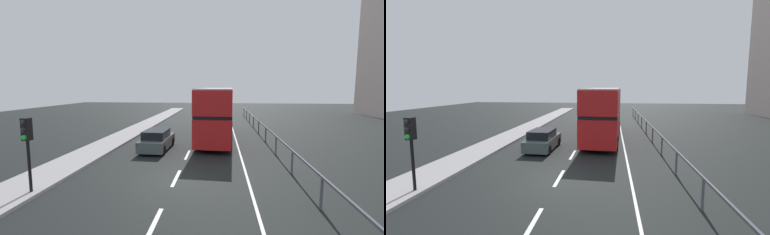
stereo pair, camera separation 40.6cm
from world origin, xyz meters
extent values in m
cube|color=black|center=(0.00, 0.00, -0.05)|extent=(74.20, 120.00, 0.10)
cube|color=gray|center=(-6.39, 0.00, 0.07)|extent=(2.45, 80.00, 0.14)
cube|color=silver|center=(0.00, -4.17, 0.00)|extent=(0.16, 2.30, 0.01)
cube|color=silver|center=(0.00, 0.17, 0.00)|extent=(0.16, 2.30, 0.01)
cube|color=silver|center=(0.00, 4.51, 0.00)|extent=(0.16, 2.30, 0.01)
cube|color=silver|center=(0.00, 8.84, 0.00)|extent=(0.16, 2.30, 0.01)
cube|color=silver|center=(0.00, 13.18, 0.00)|extent=(0.16, 2.30, 0.01)
cube|color=silver|center=(0.00, 17.52, 0.00)|extent=(0.16, 2.30, 0.01)
cube|color=silver|center=(0.00, 21.86, 0.00)|extent=(0.16, 2.30, 0.01)
cube|color=silver|center=(0.00, 26.20, 0.00)|extent=(0.16, 2.30, 0.01)
cube|color=silver|center=(0.00, 30.54, 0.00)|extent=(0.16, 2.30, 0.01)
cube|color=silver|center=(3.42, 9.00, 0.00)|extent=(0.12, 46.00, 0.01)
cube|color=#4E4F58|center=(5.71, 9.00, 1.19)|extent=(0.08, 42.00, 0.08)
cylinder|color=#4E4F58|center=(5.71, -2.45, 0.60)|extent=(0.10, 0.10, 1.19)
cylinder|color=#4E4F58|center=(5.71, 1.36, 0.60)|extent=(0.10, 0.10, 1.19)
cylinder|color=#4E4F58|center=(5.71, 5.18, 0.60)|extent=(0.10, 0.10, 1.19)
cylinder|color=#4E4F58|center=(5.71, 9.00, 0.60)|extent=(0.10, 0.10, 1.19)
cylinder|color=#4E4F58|center=(5.71, 12.82, 0.60)|extent=(0.10, 0.10, 1.19)
cylinder|color=#4E4F58|center=(5.71, 16.64, 0.60)|extent=(0.10, 0.10, 1.19)
cylinder|color=#4E4F58|center=(5.71, 20.45, 0.60)|extent=(0.10, 0.10, 1.19)
cylinder|color=#4E4F58|center=(5.71, 24.27, 0.60)|extent=(0.10, 0.10, 1.19)
cylinder|color=#4E4F58|center=(5.71, 28.09, 0.60)|extent=(0.10, 0.10, 1.19)
cube|color=#AE1616|center=(1.81, 9.80, 1.32)|extent=(3.05, 10.92, 1.94)
cube|color=black|center=(1.81, 9.80, 2.41)|extent=(3.05, 10.49, 0.24)
cube|color=#AE1616|center=(1.81, 9.80, 3.35)|extent=(3.05, 10.92, 1.66)
cube|color=silver|center=(1.81, 9.80, 4.23)|extent=(2.99, 10.70, 0.10)
cube|color=black|center=(2.06, 15.18, 1.41)|extent=(2.29, 0.15, 1.36)
cube|color=yellow|center=(2.06, 15.18, 3.77)|extent=(1.53, 0.11, 0.28)
cylinder|color=black|center=(0.83, 13.86, 0.50)|extent=(0.33, 1.01, 1.00)
cylinder|color=black|center=(3.17, 13.75, 0.50)|extent=(0.33, 1.01, 1.00)
cylinder|color=black|center=(0.46, 6.05, 0.50)|extent=(0.33, 1.01, 1.00)
cylinder|color=black|center=(2.80, 5.94, 0.50)|extent=(0.33, 1.01, 1.00)
cube|color=#404E4E|center=(-2.28, 5.65, 0.54)|extent=(1.82, 4.07, 0.72)
cube|color=black|center=(-2.29, 5.45, 1.17)|extent=(1.57, 2.26, 0.54)
cube|color=red|center=(-3.09, 3.69, 0.72)|extent=(0.16, 0.06, 0.12)
cube|color=red|center=(-1.59, 3.65, 0.72)|extent=(0.16, 0.06, 0.12)
cylinder|color=black|center=(-3.01, 6.99, 0.32)|extent=(0.22, 0.65, 0.64)
cylinder|color=black|center=(-1.47, 6.94, 0.32)|extent=(0.22, 0.65, 0.64)
cylinder|color=black|center=(-3.09, 4.36, 0.32)|extent=(0.22, 0.65, 0.64)
cylinder|color=black|center=(-1.55, 4.32, 0.32)|extent=(0.22, 0.65, 0.64)
cylinder|color=black|center=(-5.55, -2.40, 1.65)|extent=(0.12, 0.12, 3.02)
cube|color=black|center=(-5.55, -2.40, 2.71)|extent=(0.30, 0.30, 0.90)
sphere|color=black|center=(-5.55, -2.57, 3.01)|extent=(0.20, 0.20, 0.20)
sphere|color=black|center=(-5.55, -2.57, 2.71)|extent=(0.20, 0.20, 0.20)
sphere|color=green|center=(-5.55, -2.57, 2.41)|extent=(0.20, 0.20, 0.20)
camera|label=1|loc=(2.06, -11.74, 4.37)|focal=24.18mm
camera|label=2|loc=(2.46, -11.69, 4.37)|focal=24.18mm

